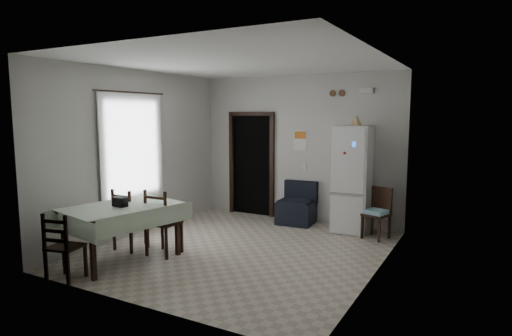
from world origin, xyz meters
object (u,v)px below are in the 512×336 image
Objects in this scene: dining_chair_far_left at (130,219)px; dining_chair_far_right at (164,222)px; fridge at (352,179)px; navy_seat at (296,203)px; corner_chair at (376,213)px; dining_chair_near_head at (65,246)px; dining_table at (123,233)px.

dining_chair_far_right reaches higher than dining_chair_far_left.
fridge reaches higher than dining_chair_far_left.
navy_seat is 1.63m from corner_chair.
dining_chair_near_head is at bearing 99.25° from dining_chair_far_left.
dining_chair_far_left is (-2.77, -2.72, -0.48)m from fridge.
fridge is 2.19× the size of corner_chair.
fridge is 4.84m from dining_chair_near_head.
fridge is 2.37× the size of navy_seat.
dining_chair_far_right is 1.12× the size of dining_chair_near_head.
dining_table is 1.60× the size of dining_chair_far_left.
dining_chair_far_left is at bearing -126.12° from corner_chair.
dining_chair_far_right is at bearing -114.80° from navy_seat.
corner_chair is 0.56× the size of dining_table.
navy_seat is 0.92× the size of corner_chair.
corner_chair is 4.88m from dining_chair_near_head.
dining_table is at bearing -117.23° from navy_seat.
dining_table is at bearing 53.08° from dining_chair_far_right.
fridge reaches higher than navy_seat.
dining_chair_far_left reaches higher than corner_chair.
dining_chair_far_left is at bearing 136.04° from dining_table.
dining_table is (-2.48, -3.17, -0.56)m from fridge.
dining_chair_far_right is at bearing -119.59° from dining_chair_near_head.
fridge is 1.24× the size of dining_table.
fridge is at bearing -3.76° from navy_seat.
corner_chair is 0.97× the size of dining_chair_near_head.
corner_chair is 3.56m from dining_chair_far_right.
dining_chair_far_left is at bearing -125.33° from navy_seat.
dining_chair_far_right is (0.35, 0.50, 0.10)m from dining_table.
dining_table is 1.54× the size of dining_chair_far_right.
dining_chair_far_right reaches higher than dining_chair_near_head.
dining_chair_far_left is (-0.29, 0.45, 0.08)m from dining_table.
dining_chair_far_left is 1.37m from dining_chair_near_head.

